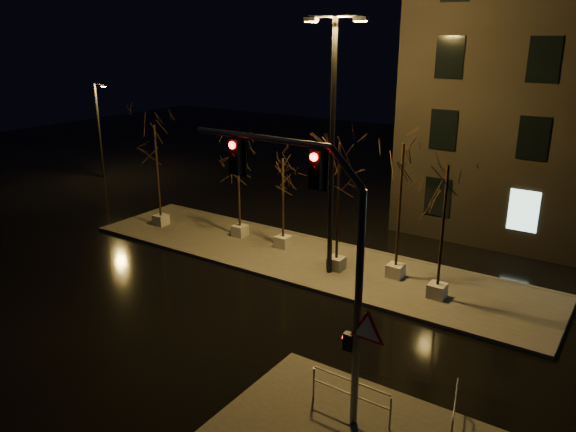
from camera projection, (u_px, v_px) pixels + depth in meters
The scene contains 13 objects.
ground at pixel (217, 312), 20.84m from camera, with size 90.00×90.00×0.00m, color black.
median at pixel (303, 258), 25.55m from camera, with size 22.00×5.00×0.15m, color #43413C.
tree_0 at pixel (156, 148), 28.51m from camera, with size 1.80×1.80×5.46m.
tree_1 at pixel (238, 169), 27.13m from camera, with size 1.80×1.80×4.50m.
tree_2 at pixel (283, 179), 25.67m from camera, with size 1.80×1.80×4.42m.
tree_3 at pixel (339, 172), 22.88m from camera, with size 1.80×1.80×5.65m.
tree_4 at pixel (402, 175), 22.09m from camera, with size 1.80×1.80×5.80m.
tree_5 at pixel (446, 196), 20.39m from camera, with size 1.80×1.80×5.35m.
traffic_signal_mast at pixel (318, 242), 13.87m from camera, with size 5.96×0.32×7.27m.
streetlight_main at pixel (333, 133), 22.07m from camera, with size 2.58×0.38×10.35m.
streetlight_far at pixel (100, 127), 39.05m from camera, with size 1.30×0.26×6.62m.
guard_rail_a at pixel (351, 392), 14.86m from camera, with size 2.37×0.09×1.02m.
guard_rail_b at pixel (455, 407), 14.43m from camera, with size 0.48×1.77×0.86m.
Camera 1 is at (12.63, -14.05, 9.86)m, focal length 35.00 mm.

